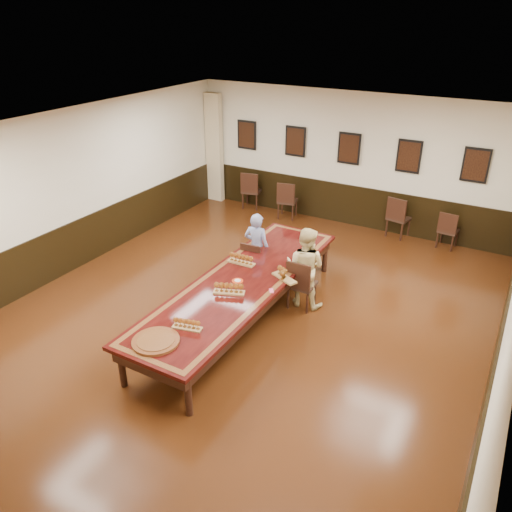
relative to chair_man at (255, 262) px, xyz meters
The scene contains 23 objects.
floor 1.39m from the chair_man, 70.01° to the right, with size 8.00×10.00×0.02m, color black.
ceiling 3.07m from the chair_man, 70.01° to the right, with size 8.00×10.00×0.02m, color white.
wall_back 3.97m from the chair_man, 83.18° to the left, with size 8.00×0.02×3.20m, color #ECE4C5.
wall_left 3.94m from the chair_man, 160.79° to the right, with size 0.02×10.00×3.20m, color #ECE4C5.
chair_man is the anchor object (origin of this frame).
chair_woman 1.24m from the chair_man, 16.88° to the right, with size 0.45×0.49×0.96m, color black, non-canonical shape.
spare_chair_a 4.11m from the chair_man, 120.79° to the left, with size 0.47×0.51×1.01m, color black, non-canonical shape.
spare_chair_b 3.48m from the chair_man, 105.77° to the left, with size 0.46×0.50×0.97m, color black, non-canonical shape.
spare_chair_c 4.03m from the chair_man, 62.68° to the left, with size 0.46×0.51×0.99m, color black, non-canonical shape.
spare_chair_d 4.61m from the chair_man, 49.79° to the left, with size 0.41×0.44×0.87m, color black, non-canonical shape.
person_man 0.28m from the chair_man, 94.26° to the left, with size 0.52×0.34×1.41m, color #4358A8.
person_woman 1.25m from the chair_man, 12.30° to the right, with size 0.74×0.58×1.50m, color beige.
pink_phone 1.69m from the chair_man, 50.82° to the right, with size 0.07×0.13×0.01m, color #FE5486.
curtain 4.97m from the chair_man, 132.66° to the left, with size 0.45×0.18×2.90m, color beige.
wainscoting 1.32m from the chair_man, 70.01° to the right, with size 8.00×10.00×1.00m.
conference_table 1.33m from the chair_man, 70.01° to the right, with size 1.40×5.00×0.76m.
posters 4.00m from the chair_man, 83.05° to the left, with size 6.14×0.04×0.74m.
flight_a 0.82m from the chair_man, 79.89° to the right, with size 0.51×0.17×0.19m.
flight_b 1.38m from the chair_man, 38.77° to the right, with size 0.52×0.34×0.19m.
flight_c 1.80m from the chair_man, 73.85° to the right, with size 0.53×0.33×0.19m.
flight_d 2.89m from the chair_man, 80.02° to the right, with size 0.45×0.23×0.16m.
red_plate_grp 1.39m from the chair_man, 72.43° to the right, with size 0.19×0.19×0.02m.
carved_platter 3.33m from the chair_man, 84.45° to the right, with size 0.77×0.77×0.05m.
Camera 1 is at (3.83, -6.24, 4.89)m, focal length 35.00 mm.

